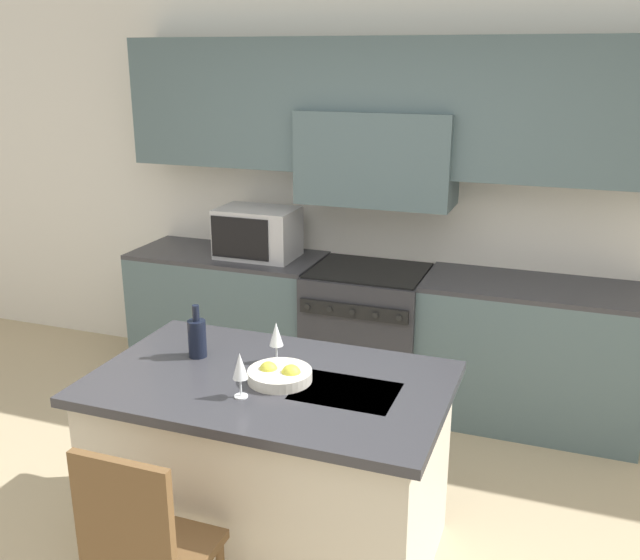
{
  "coord_description": "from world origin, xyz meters",
  "views": [
    {
      "loc": [
        1.26,
        -2.39,
        2.3
      ],
      "look_at": [
        0.02,
        0.97,
        1.16
      ],
      "focal_mm": 40.0,
      "sensor_mm": 36.0,
      "label": 1
    }
  ],
  "objects_px": {
    "microwave": "(258,233)",
    "wine_glass_near": "(240,367)",
    "island_chair": "(144,547)",
    "wine_bottle": "(197,337)",
    "wine_glass_far": "(276,335)",
    "fruit_bowl": "(280,375)",
    "range_stove": "(368,334)"
  },
  "relations": [
    {
      "from": "fruit_bowl",
      "to": "microwave",
      "type": "bearing_deg",
      "value": 117.77
    },
    {
      "from": "island_chair",
      "to": "fruit_bowl",
      "type": "distance_m",
      "value": 0.91
    },
    {
      "from": "range_stove",
      "to": "microwave",
      "type": "bearing_deg",
      "value": 178.69
    },
    {
      "from": "wine_bottle",
      "to": "range_stove",
      "type": "bearing_deg",
      "value": 76.49
    },
    {
      "from": "range_stove",
      "to": "microwave",
      "type": "distance_m",
      "value": 1.04
    },
    {
      "from": "microwave",
      "to": "island_chair",
      "type": "height_order",
      "value": "microwave"
    },
    {
      "from": "wine_bottle",
      "to": "wine_glass_near",
      "type": "xyz_separation_m",
      "value": [
        0.38,
        -0.31,
        0.04
      ]
    },
    {
      "from": "range_stove",
      "to": "fruit_bowl",
      "type": "distance_m",
      "value": 1.78
    },
    {
      "from": "wine_glass_far",
      "to": "fruit_bowl",
      "type": "height_order",
      "value": "wine_glass_far"
    },
    {
      "from": "wine_glass_near",
      "to": "wine_glass_far",
      "type": "xyz_separation_m",
      "value": [
        -0.0,
        0.38,
        0.0
      ]
    },
    {
      "from": "island_chair",
      "to": "fruit_bowl",
      "type": "xyz_separation_m",
      "value": [
        0.22,
        0.79,
        0.39
      ]
    },
    {
      "from": "microwave",
      "to": "wine_glass_near",
      "type": "bearing_deg",
      "value": -67.07
    },
    {
      "from": "wine_bottle",
      "to": "wine_glass_far",
      "type": "distance_m",
      "value": 0.39
    },
    {
      "from": "microwave",
      "to": "wine_bottle",
      "type": "xyz_separation_m",
      "value": [
        0.43,
        -1.62,
        -0.1
      ]
    },
    {
      "from": "microwave",
      "to": "fruit_bowl",
      "type": "relative_size",
      "value": 1.88
    },
    {
      "from": "island_chair",
      "to": "wine_bottle",
      "type": "height_order",
      "value": "wine_bottle"
    },
    {
      "from": "microwave",
      "to": "island_chair",
      "type": "relative_size",
      "value": 0.56
    },
    {
      "from": "fruit_bowl",
      "to": "island_chair",
      "type": "bearing_deg",
      "value": -105.52
    },
    {
      "from": "wine_glass_near",
      "to": "fruit_bowl",
      "type": "bearing_deg",
      "value": 65.21
    },
    {
      "from": "wine_glass_near",
      "to": "wine_glass_far",
      "type": "distance_m",
      "value": 0.38
    },
    {
      "from": "microwave",
      "to": "wine_glass_far",
      "type": "distance_m",
      "value": 1.76
    },
    {
      "from": "wine_glass_near",
      "to": "wine_glass_far",
      "type": "bearing_deg",
      "value": 90.14
    },
    {
      "from": "island_chair",
      "to": "wine_glass_far",
      "type": "xyz_separation_m",
      "value": [
        0.13,
        0.97,
        0.5
      ]
    },
    {
      "from": "wine_glass_near",
      "to": "fruit_bowl",
      "type": "xyz_separation_m",
      "value": [
        0.09,
        0.2,
        -0.11
      ]
    },
    {
      "from": "range_stove",
      "to": "island_chair",
      "type": "distance_m",
      "value": 2.51
    },
    {
      "from": "range_stove",
      "to": "wine_bottle",
      "type": "relative_size",
      "value": 3.57
    },
    {
      "from": "range_stove",
      "to": "fruit_bowl",
      "type": "height_order",
      "value": "fruit_bowl"
    },
    {
      "from": "range_stove",
      "to": "wine_glass_near",
      "type": "bearing_deg",
      "value": -90.01
    },
    {
      "from": "microwave",
      "to": "fruit_bowl",
      "type": "bearing_deg",
      "value": -62.23
    },
    {
      "from": "wine_bottle",
      "to": "wine_glass_near",
      "type": "distance_m",
      "value": 0.5
    },
    {
      "from": "wine_bottle",
      "to": "fruit_bowl",
      "type": "distance_m",
      "value": 0.5
    },
    {
      "from": "wine_bottle",
      "to": "wine_glass_near",
      "type": "relative_size",
      "value": 1.29
    }
  ]
}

